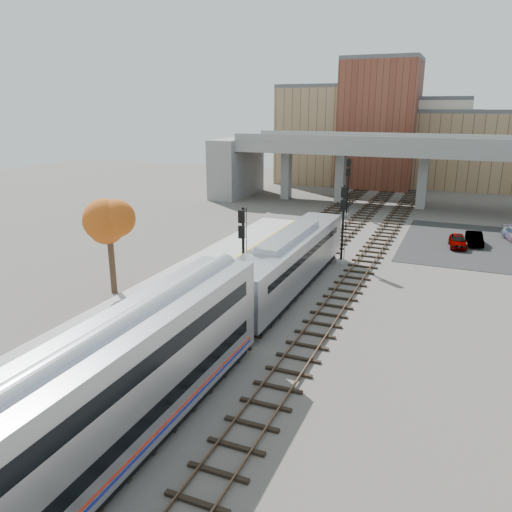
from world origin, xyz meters
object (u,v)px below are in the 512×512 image
Objects in this scene: signal_mast_far at (348,187)px; tree at (109,224)px; coach at (62,434)px; car_a at (458,241)px; signal_mast_near at (243,258)px; car_b at (475,239)px; signal_mast_mid at (343,226)px; locomotive at (289,260)px.

tree is (-9.47, -33.36, 1.60)m from signal_mast_far.
coach is 41.39m from car_a.
signal_mast_far reaches higher than signal_mast_near.
signal_mast_far is 17.29m from car_a.
coach is at bearing -114.33° from car_b.
tree is 34.61m from car_b.
signal_mast_mid is at bearing -142.05° from car_b.
signal_mast_near is 24.76m from car_a.
tree is (-11.57, 17.12, 2.34)m from coach.
tree reaches higher than signal_mast_near.
signal_mast_far is at bearing 141.13° from car_b.
coach is 3.74× the size of signal_mast_near.
signal_mast_mid is at bearing 86.26° from coach.
locomotive reaches higher than car_b.
signal_mast_far is 17.57m from car_b.
locomotive is 2.81× the size of signal_mast_mid.
signal_mast_far is 1.89× the size of car_a.
locomotive is 27.98m from signal_mast_far.
coach is 50.53m from signal_mast_far.
car_a is (13.29, 20.73, -2.57)m from signal_mast_near.
car_b is at bearing 45.04° from tree.
tree is at bearing -135.14° from signal_mast_mid.
locomotive is 2.75× the size of tree.
car_a is (9.19, 9.16, -2.64)m from signal_mast_mid.
coach is 6.59× the size of car_b.
coach is 30.70m from signal_mast_mid.
signal_mast_near is at bearing 96.29° from coach.
coach is at bearing -83.71° from signal_mast_near.
signal_mast_mid is 19.24m from tree.
locomotive is 0.76× the size of coach.
tree is at bearing -142.27° from car_b.
car_b is (14.78, 22.35, -2.58)m from signal_mast_near.
signal_mast_near is at bearing -120.61° from locomotive.
locomotive is at bearing 90.00° from coach.
signal_mast_far is (-2.10, 27.87, 1.26)m from locomotive.
signal_mast_far reaches higher than coach.
coach is (-0.00, -22.61, 0.52)m from locomotive.
signal_mast_far is at bearing 92.38° from coach.
signal_mast_far is (-2.10, 50.48, 0.74)m from coach.
tree reaches higher than signal_mast_mid.
signal_mast_far reaches higher than tree.
tree reaches higher than car_a.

